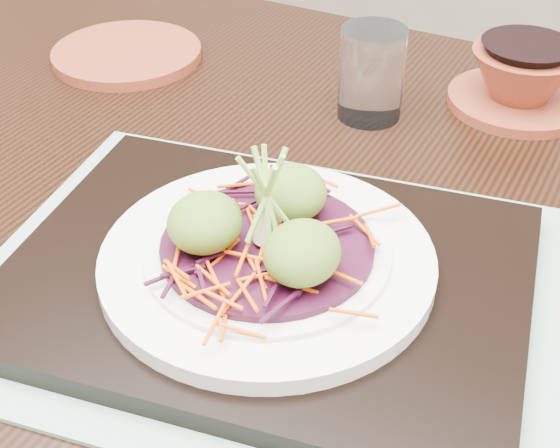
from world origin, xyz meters
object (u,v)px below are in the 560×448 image
at_px(serving_tray, 268,276).
at_px(water_glass, 372,74).
at_px(white_plate, 267,259).
at_px(terracotta_side_plate, 127,54).
at_px(dining_table, 276,332).
at_px(terracotta_bowl_set, 521,82).

relative_size(serving_tray, water_glass, 4.06).
height_order(white_plate, terracotta_side_plate, white_plate).
xyz_separation_m(dining_table, white_plate, (0.02, -0.06, 0.14)).
bearing_deg(dining_table, water_glass, 93.09).
relative_size(dining_table, white_plate, 5.62).
bearing_deg(terracotta_side_plate, serving_tray, -40.66).
bearing_deg(white_plate, serving_tray, -26.57).
bearing_deg(terracotta_side_plate, white_plate, -40.66).
distance_m(terracotta_side_plate, water_glass, 0.30).
relative_size(terracotta_side_plate, terracotta_bowl_set, 1.01).
distance_m(dining_table, serving_tray, 0.14).
distance_m(dining_table, terracotta_side_plate, 0.39).
relative_size(white_plate, water_glass, 2.64).
distance_m(serving_tray, terracotta_side_plate, 0.43).
relative_size(serving_tray, terracotta_bowl_set, 2.22).
bearing_deg(white_plate, terracotta_side_plate, 139.34).
relative_size(dining_table, serving_tray, 3.65).
height_order(terracotta_side_plate, water_glass, water_glass).
xyz_separation_m(serving_tray, terracotta_bowl_set, (0.10, 0.36, 0.01)).
distance_m(dining_table, terracotta_bowl_set, 0.35).
xyz_separation_m(dining_table, serving_tray, (0.02, -0.06, 0.12)).
relative_size(serving_tray, terracotta_side_plate, 2.19).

